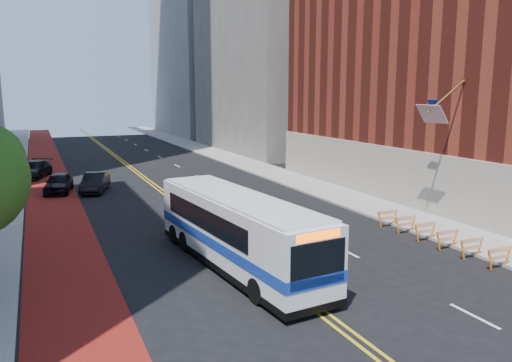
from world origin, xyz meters
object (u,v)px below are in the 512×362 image
object	(u,v)px
car_c	(34,169)
transit_bus	(236,230)
car_a	(59,183)
car_b	(95,183)

from	to	relation	value
car_c	transit_bus	bearing A→B (deg)	-54.58
car_a	car_c	bearing A→B (deg)	113.79
transit_bus	car_c	distance (m)	30.99
car_b	car_a	bearing A→B (deg)	177.50
transit_bus	car_a	distance (m)	22.50
car_a	transit_bus	bearing A→B (deg)	-61.30
car_a	car_c	distance (m)	8.52
transit_bus	car_c	world-z (taller)	transit_bus
transit_bus	car_b	bearing A→B (deg)	95.07
car_a	car_b	world-z (taller)	car_a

